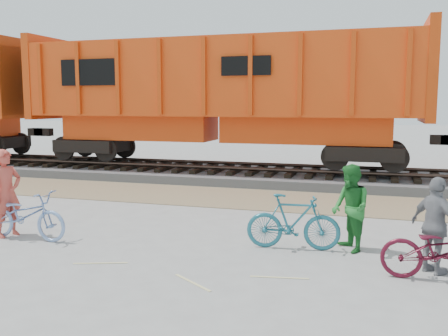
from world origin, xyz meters
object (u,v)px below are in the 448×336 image
Objects in this scene: bicycle_maroon at (445,251)px; bicycle_teal at (293,222)px; person_woman at (436,226)px; person_solo at (7,193)px; person_man at (350,208)px; bicycle_blue at (25,215)px; hopper_car_center at (219,94)px.

bicycle_teal is at bearing 69.53° from bicycle_maroon.
bicycle_maroon is at bearing 149.40° from person_woman.
bicycle_teal is 0.97× the size of person_solo.
person_man is at bearing 51.87° from bicycle_maroon.
bicycle_blue is 1.00× the size of bicycle_maroon.
bicycle_blue is 0.65m from person_solo.
person_woman reaches higher than bicycle_blue.
bicycle_teal is at bearing -66.01° from person_solo.
bicycle_blue reaches higher than bicycle_maroon.
person_solo is (-0.50, 0.10, 0.40)m from bicycle_blue.
person_solo reaches higher than person_man.
bicycle_maroon is 1.19× the size of person_woman.
bicycle_maroon is (2.44, -1.06, -0.03)m from bicycle_teal.
person_solo is at bearing 46.30° from person_woman.
hopper_car_center is 7.59× the size of bicycle_blue.
person_man is at bearing 12.86° from person_woman.
person_solo is at bearing -110.01° from person_man.
hopper_car_center is 10.98m from person_woman.
hopper_car_center is at bearing -6.55° from bicycle_blue.
bicycle_teal reaches higher than bicycle_maroon.
bicycle_maroon is 1.94m from person_man.
person_man is at bearing -57.34° from hopper_car_center.
hopper_car_center is 9.11× the size of person_woman.
bicycle_blue is 1.05× the size of person_solo.
hopper_car_center is 7.95× the size of person_solo.
person_solo is 6.72m from person_man.
bicycle_maroon is 1.16× the size of person_man.
bicycle_teal is 5.71m from person_solo.
bicycle_blue is at bearing -108.43° from person_man.
hopper_car_center is at bearing 5.53° from person_solo.
bicycle_maroon is (7.59, -0.17, -0.00)m from bicycle_blue.
person_woman is at bearing -73.00° from person_solo.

